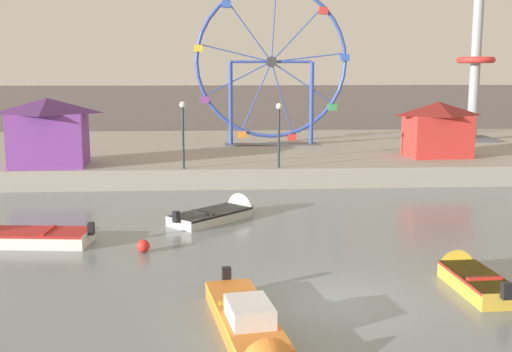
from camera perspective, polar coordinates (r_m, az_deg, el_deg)
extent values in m
plane|color=slate|center=(17.44, 7.69, -11.21)|extent=(240.00, 240.00, 0.00)
cube|color=gray|center=(42.50, 0.88, 2.08)|extent=(110.00, 20.08, 1.06)
cube|color=#564C47|center=(62.85, -0.60, 6.10)|extent=(140.00, 3.00, 4.40)
cube|color=orange|center=(15.56, -1.05, -12.85)|extent=(1.92, 4.77, 0.47)
cube|color=gold|center=(15.49, -1.05, -12.19)|extent=(1.94, 4.73, 0.08)
cube|color=black|center=(17.66, -2.67, -8.87)|extent=(0.27, 0.24, 0.44)
cube|color=silver|center=(14.86, -0.59, -12.07)|extent=(1.17, 1.53, 0.45)
cube|color=gold|center=(15.99, -1.48, -11.20)|extent=(1.03, 0.32, 0.06)
cube|color=gold|center=(19.04, 19.31, -9.09)|extent=(1.30, 2.97, 0.48)
cube|color=#B2231E|center=(18.97, 19.34, -8.52)|extent=(1.32, 2.94, 0.08)
cone|color=gold|center=(20.62, 17.09, -7.52)|extent=(1.14, 0.86, 1.10)
cube|color=black|center=(17.62, 21.58, -9.56)|extent=(0.25, 0.21, 0.44)
cube|color=#B2231E|center=(18.64, 19.84, -8.65)|extent=(0.99, 0.21, 0.06)
cube|color=silver|center=(23.91, -19.23, -5.25)|extent=(4.00, 1.92, 0.49)
cube|color=#B2231E|center=(23.86, -19.26, -4.78)|extent=(3.96, 1.94, 0.08)
cube|color=black|center=(23.16, -14.59, -4.59)|extent=(0.22, 0.26, 0.44)
cube|color=#B2231E|center=(23.67, -18.18, -4.65)|extent=(0.29, 1.31, 0.06)
cube|color=silver|center=(25.98, -4.10, -3.64)|extent=(3.53, 3.52, 0.41)
cube|color=black|center=(25.94, -4.11, -3.29)|extent=(3.52, 3.51, 0.08)
cone|color=silver|center=(27.53, -0.80, -2.85)|extent=(1.67, 1.68, 1.40)
cube|color=black|center=(24.68, -7.19, -3.66)|extent=(0.31, 0.31, 0.44)
cube|color=black|center=(25.63, -4.81, -3.30)|extent=(1.00, 1.00, 0.06)
torus|color=#334CA8|center=(42.24, 1.39, 10.22)|extent=(10.02, 0.24, 10.02)
cylinder|color=#38383D|center=(42.24, 1.39, 10.22)|extent=(0.70, 0.50, 0.70)
cylinder|color=#334CA8|center=(42.47, 3.72, 12.60)|extent=(3.42, 0.08, 3.61)
cube|color=red|center=(42.82, 6.05, 14.55)|extent=(0.56, 0.48, 0.44)
cylinder|color=#334CA8|center=(42.35, 1.61, 13.52)|extent=(0.38, 0.08, 4.89)
cylinder|color=#334CA8|center=(42.20, -0.62, 12.89)|extent=(2.98, 0.08, 3.98)
cube|color=#3356B7|center=(42.28, -2.66, 15.17)|extent=(0.56, 0.48, 0.44)
cylinder|color=#334CA8|center=(42.11, -1.89, 10.99)|extent=(4.78, 0.08, 1.22)
cube|color=yellow|center=(42.11, -5.19, 11.35)|extent=(0.56, 0.48, 0.44)
cylinder|color=#334CA8|center=(42.12, -1.62, 8.73)|extent=(4.41, 0.08, 2.26)
cube|color=purple|center=(42.14, -4.60, 6.84)|extent=(0.56, 0.48, 0.44)
cylinder|color=#334CA8|center=(42.21, 0.05, 7.18)|extent=(2.02, 0.08, 4.52)
cube|color=orange|center=(42.35, -1.27, 3.76)|extent=(0.56, 0.48, 0.44)
cylinder|color=#334CA8|center=(42.36, 2.32, 7.04)|extent=(1.47, 0.08, 4.71)
cube|color=red|center=(42.64, 3.23, 3.51)|extent=(0.56, 0.48, 0.44)
cylinder|color=#334CA8|center=(42.48, 4.16, 8.38)|extent=(4.12, 0.08, 2.76)
cube|color=#33934C|center=(42.87, 6.85, 6.17)|extent=(0.56, 0.48, 0.44)
cylinder|color=#334CA8|center=(42.53, 4.71, 10.56)|extent=(4.87, 0.08, 0.64)
cube|color=#3356B7|center=(42.94, 7.98, 10.49)|extent=(0.56, 0.48, 0.44)
cylinder|color=#334CA8|center=(42.16, -2.29, 6.48)|extent=(0.28, 0.28, 5.49)
cylinder|color=#334CA8|center=(42.63, 5.00, 6.49)|extent=(0.28, 0.28, 5.49)
cylinder|color=#334CA8|center=(42.24, 1.39, 10.22)|extent=(5.38, 0.18, 0.18)
cube|color=#4C4C51|center=(42.55, 1.36, 2.86)|extent=(6.18, 1.20, 0.08)
cylinder|color=#999EA3|center=(47.44, 19.12, 9.61)|extent=(0.70, 0.70, 10.93)
torus|color=red|center=(47.44, 19.13, 9.82)|extent=(2.64, 2.64, 0.44)
cube|color=#4C4C51|center=(47.70, 18.76, 3.19)|extent=(2.80, 2.80, 0.24)
cube|color=purple|center=(35.07, -18.08, 3.13)|extent=(3.96, 3.36, 2.79)
pyramid|color=#462156|center=(34.92, -18.23, 6.02)|extent=(4.35, 3.70, 0.80)
cube|color=red|center=(38.27, 15.97, 3.47)|extent=(3.61, 2.68, 2.41)
pyramid|color=maroon|center=(38.13, 16.08, 5.83)|extent=(3.97, 2.95, 0.80)
cylinder|color=#2D2D33|center=(32.78, 2.06, 3.39)|extent=(0.12, 0.12, 3.03)
sphere|color=#F2EACC|center=(32.63, 2.08, 6.28)|extent=(0.32, 0.32, 0.32)
cylinder|color=#2D2D33|center=(32.61, -6.56, 3.39)|extent=(0.12, 0.12, 3.14)
sphere|color=#F2EACC|center=(32.47, -6.62, 6.39)|extent=(0.32, 0.32, 0.32)
sphere|color=red|center=(22.00, -10.08, -6.21)|extent=(0.44, 0.44, 0.44)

